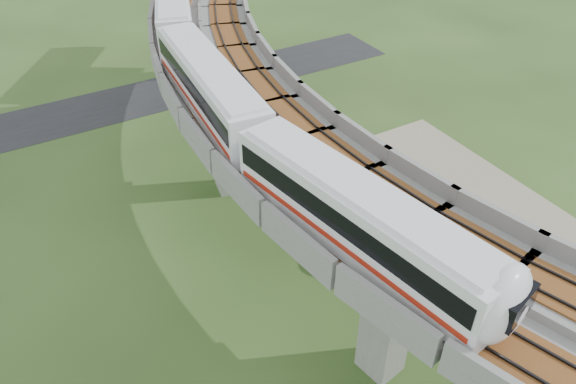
# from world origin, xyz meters

# --- Properties ---
(ground) EXTENTS (160.00, 160.00, 0.00)m
(ground) POSITION_xyz_m (0.00, 0.00, 0.00)
(ground) COLOR #2E471C
(ground) RESTS_ON ground
(dirt_lot) EXTENTS (18.00, 26.00, 0.04)m
(dirt_lot) POSITION_xyz_m (14.00, -2.00, 0.02)
(dirt_lot) COLOR gray
(dirt_lot) RESTS_ON ground
(asphalt_road) EXTENTS (60.00, 8.00, 0.03)m
(asphalt_road) POSITION_xyz_m (0.00, 30.00, 0.01)
(asphalt_road) COLOR #232326
(asphalt_road) RESTS_ON ground
(viaduct) EXTENTS (19.58, 73.98, 11.40)m
(viaduct) POSITION_xyz_m (3.84, 0.00, 9.05)
(viaduct) COLOR #99968E
(viaduct) RESTS_ON ground
(metro_train) EXTENTS (17.66, 60.03, 3.64)m
(metro_train) POSITION_xyz_m (1.57, 12.00, 12.31)
(metro_train) COLOR white
(metro_train) RESTS_ON ground
(fence) EXTENTS (3.87, 38.73, 1.50)m
(fence) POSITION_xyz_m (9.75, 0.00, 0.75)
(fence) COLOR #2D382D
(fence) RESTS_ON ground
(tree_0) EXTENTS (2.59, 2.59, 3.21)m
(tree_0) POSITION_xyz_m (11.74, 23.48, 2.11)
(tree_0) COLOR #382314
(tree_0) RESTS_ON ground
(tree_1) EXTENTS (1.84, 1.84, 2.59)m
(tree_1) POSITION_xyz_m (10.58, 19.04, 1.80)
(tree_1) COLOR #382314
(tree_1) RESTS_ON ground
(tree_2) EXTENTS (2.97, 2.97, 3.67)m
(tree_2) POSITION_xyz_m (7.86, 12.37, 2.40)
(tree_2) COLOR #382314
(tree_2) RESTS_ON ground
(tree_3) EXTENTS (3.17, 3.17, 3.99)m
(tree_3) POSITION_xyz_m (6.73, 5.79, 2.64)
(tree_3) COLOR #382314
(tree_3) RESTS_ON ground
(tree_4) EXTENTS (2.76, 2.76, 2.98)m
(tree_4) POSITION_xyz_m (6.61, 1.50, 1.81)
(tree_4) COLOR #382314
(tree_4) RESTS_ON ground
(tree_5) EXTENTS (3.11, 3.11, 3.48)m
(tree_5) POSITION_xyz_m (5.99, -2.82, 2.15)
(tree_5) COLOR #382314
(tree_5) RESTS_ON ground
(tree_6) EXTENTS (2.81, 2.81, 2.95)m
(tree_6) POSITION_xyz_m (7.38, -9.88, 1.75)
(tree_6) COLOR #382314
(tree_6) RESTS_ON ground
(tree_7) EXTENTS (2.64, 2.64, 3.25)m
(tree_7) POSITION_xyz_m (8.22, -15.84, 2.13)
(tree_7) COLOR #382314
(tree_7) RESTS_ON ground
(car_white) EXTENTS (1.26, 3.03, 1.03)m
(car_white) POSITION_xyz_m (14.28, -11.75, 0.55)
(car_white) COLOR white
(car_white) RESTS_ON dirt_lot
(car_red) EXTENTS (3.66, 3.58, 1.25)m
(car_red) POSITION_xyz_m (14.74, -3.24, 0.67)
(car_red) COLOR #A52E0F
(car_red) RESTS_ON dirt_lot
(car_dark) EXTENTS (4.79, 3.36, 1.29)m
(car_dark) POSITION_xyz_m (10.03, 2.38, 0.68)
(car_dark) COLOR black
(car_dark) RESTS_ON dirt_lot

